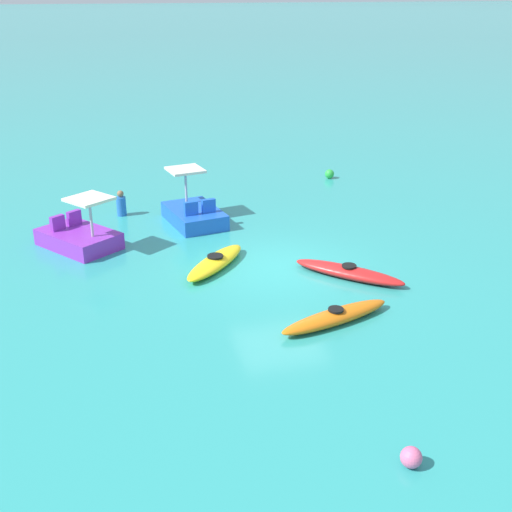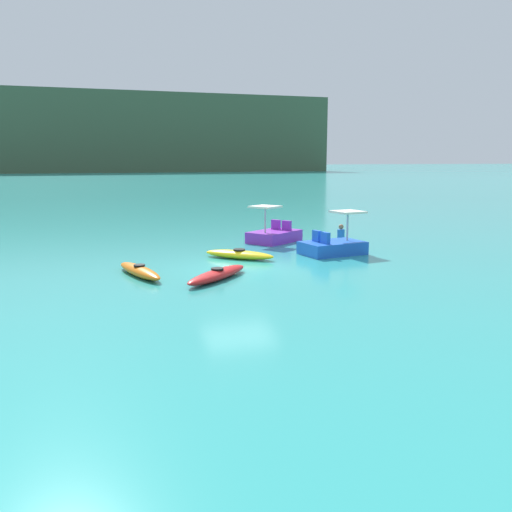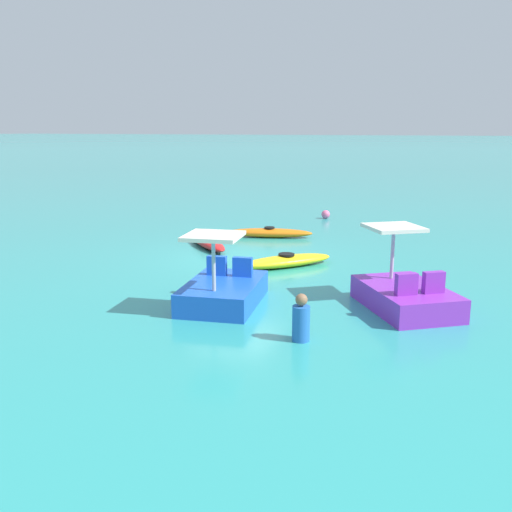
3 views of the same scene
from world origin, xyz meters
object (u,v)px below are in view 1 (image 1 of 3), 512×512
(kayak_orange, at_px, (336,317))
(kayak_red, at_px, (349,272))
(buoy_pink, at_px, (411,457))
(kayak_yellow, at_px, (215,262))
(pedal_boat_purple, at_px, (79,236))
(person_near_shore, at_px, (121,205))
(buoy_green, at_px, (329,174))
(pedal_boat_blue, at_px, (194,213))

(kayak_orange, bearing_deg, kayak_red, -29.53)
(buoy_pink, bearing_deg, kayak_yellow, 8.99)
(kayak_orange, relative_size, pedal_boat_purple, 1.08)
(kayak_yellow, distance_m, person_near_shore, 5.65)
(kayak_red, bearing_deg, buoy_green, -18.23)
(kayak_orange, relative_size, person_near_shore, 3.46)
(pedal_boat_blue, distance_m, buoy_pink, 12.63)
(pedal_boat_blue, xyz_separation_m, buoy_pink, (-12.57, -1.30, -0.16))
(kayak_orange, bearing_deg, buoy_green, -20.61)
(kayak_yellow, height_order, pedal_boat_purple, pedal_boat_purple)
(kayak_orange, bearing_deg, pedal_boat_blue, 14.15)
(pedal_boat_blue, bearing_deg, kayak_yellow, 178.64)
(kayak_yellow, xyz_separation_m, buoy_green, (7.66, -6.36, 0.02))
(pedal_boat_purple, height_order, buoy_green, pedal_boat_purple)
(pedal_boat_blue, distance_m, buoy_green, 7.37)
(kayak_red, bearing_deg, pedal_boat_purple, 58.69)
(buoy_green, relative_size, person_near_shore, 0.42)
(pedal_boat_purple, height_order, buoy_pink, pedal_boat_purple)
(kayak_orange, distance_m, buoy_pink, 4.93)
(buoy_green, bearing_deg, person_near_shore, 106.04)
(kayak_orange, xyz_separation_m, buoy_pink, (-4.89, 0.64, 0.02))
(pedal_boat_blue, bearing_deg, buoy_pink, -174.11)
(pedal_boat_blue, height_order, person_near_shore, pedal_boat_blue)
(buoy_pink, bearing_deg, pedal_boat_purple, 23.71)
(kayak_orange, bearing_deg, buoy_pink, 172.56)
(kayak_yellow, relative_size, pedal_boat_purple, 0.91)
(pedal_boat_purple, bearing_deg, buoy_green, -63.09)
(kayak_orange, bearing_deg, pedal_boat_purple, 41.01)
(pedal_boat_purple, distance_m, buoy_pink, 12.42)
(buoy_green, bearing_deg, kayak_red, 161.77)
(kayak_red, distance_m, person_near_shore, 8.74)
(buoy_green, relative_size, buoy_pink, 1.03)
(kayak_orange, height_order, buoy_green, buoy_green)
(pedal_boat_purple, distance_m, buoy_green, 11.18)
(kayak_yellow, relative_size, pedal_boat_blue, 0.97)
(buoy_green, height_order, person_near_shore, person_near_shore)
(kayak_orange, bearing_deg, kayak_yellow, 27.60)
(pedal_boat_purple, xyz_separation_m, person_near_shore, (2.61, -1.45, 0.05))
(kayak_yellow, xyz_separation_m, person_near_shore, (5.21, 2.16, 0.22))
(kayak_red, xyz_separation_m, person_near_shore, (6.82, 5.47, 0.22))
(kayak_yellow, bearing_deg, kayak_red, -115.87)
(kayak_red, height_order, pedal_boat_purple, pedal_boat_purple)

